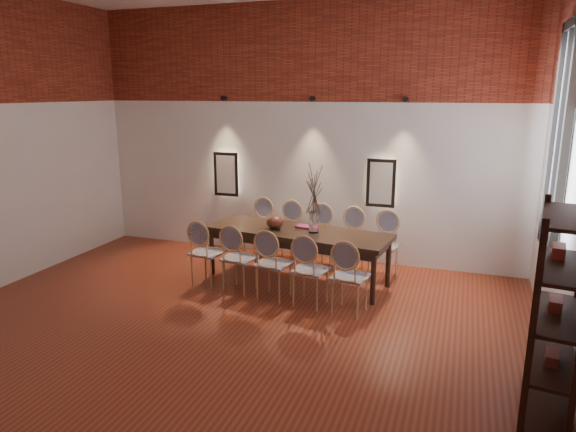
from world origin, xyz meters
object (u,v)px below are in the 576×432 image
(chair_far_a, at_px, (258,229))
(chair_far_c, at_px, (317,237))
(dining_table, at_px, (297,256))
(bowl, at_px, (275,222))
(chair_near_e, at_px, (350,276))
(chair_far_d, at_px, (349,241))
(chair_near_d, at_px, (311,270))
(vase, at_px, (314,222))
(book, at_px, (306,227))
(chair_far_e, at_px, (383,246))
(chair_near_c, at_px, (274,264))
(chair_near_a, at_px, (208,253))
(chair_far_b, at_px, (287,233))
(chair_near_b, at_px, (240,258))
(shelving_rack, at_px, (556,315))

(chair_far_a, xyz_separation_m, chair_far_c, (1.04, -0.14, 0.00))
(dining_table, relative_size, bowl, 10.97)
(chair_near_e, height_order, chair_far_d, same)
(chair_near_d, relative_size, vase, 3.13)
(book, bearing_deg, chair_far_d, 40.01)
(chair_near_d, height_order, chair_far_e, same)
(chair_far_a, relative_size, vase, 3.13)
(chair_near_c, bearing_deg, book, 87.00)
(chair_near_a, height_order, bowl, chair_near_a)
(chair_far_d, bearing_deg, chair_near_d, 90.00)
(chair_near_e, bearing_deg, chair_near_d, 180.00)
(chair_far_a, xyz_separation_m, chair_far_e, (2.09, -0.28, 0.00))
(chair_far_a, xyz_separation_m, chair_far_b, (0.52, -0.07, 0.00))
(chair_near_d, relative_size, bowl, 3.92)
(chair_near_b, relative_size, chair_far_a, 1.00)
(chair_near_d, bearing_deg, chair_far_c, 110.53)
(vase, distance_m, shelving_rack, 3.54)
(book, bearing_deg, chair_near_d, -68.93)
(chair_near_b, distance_m, chair_far_d, 1.76)
(chair_near_a, height_order, chair_near_c, same)
(chair_far_b, xyz_separation_m, book, (0.50, -0.60, 0.30))
(chair_far_e, relative_size, shelving_rack, 0.52)
(chair_near_d, distance_m, chair_near_e, 0.53)
(chair_near_b, distance_m, chair_far_c, 1.50)
(chair_far_a, xyz_separation_m, chair_far_d, (1.57, -0.21, 0.00))
(dining_table, distance_m, vase, 0.58)
(chair_far_d, bearing_deg, chair_far_c, 0.00)
(shelving_rack, bearing_deg, chair_near_c, 160.23)
(shelving_rack, bearing_deg, dining_table, 150.11)
(chair_near_b, bearing_deg, dining_table, 53.17)
(chair_far_d, relative_size, bowl, 3.92)
(chair_near_a, relative_size, vase, 3.13)
(chair_near_b, xyz_separation_m, chair_near_e, (1.57, -0.21, 0.00))
(chair_far_c, xyz_separation_m, chair_far_e, (1.04, -0.14, 0.00))
(chair_far_b, xyz_separation_m, bowl, (0.09, -0.77, 0.37))
(chair_far_e, xyz_separation_m, book, (-1.07, -0.39, 0.30))
(chair_far_a, distance_m, chair_far_c, 1.05)
(chair_far_c, distance_m, chair_far_e, 1.05)
(vase, bearing_deg, chair_far_e, 33.80)
(dining_table, height_order, chair_far_e, chair_far_e)
(chair_near_d, xyz_separation_m, chair_far_e, (0.71, 1.33, 0.00))
(chair_near_b, distance_m, vase, 1.13)
(chair_far_c, bearing_deg, shelving_rack, 141.20)
(chair_far_e, distance_m, shelving_rack, 3.43)
(chair_near_a, height_order, shelving_rack, shelving_rack)
(dining_table, height_order, chair_far_a, chair_far_a)
(chair_far_d, bearing_deg, chair_near_e, 110.53)
(chair_near_e, distance_m, chair_far_e, 1.41)
(chair_near_e, height_order, vase, vase)
(chair_far_b, xyz_separation_m, shelving_rack, (3.39, -3.07, 0.43))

